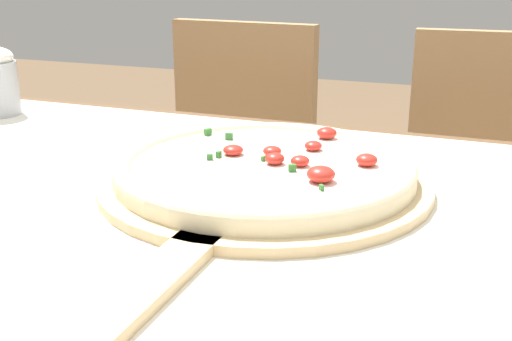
{
  "coord_description": "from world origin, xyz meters",
  "views": [
    {
      "loc": [
        0.28,
        -0.57,
        1.04
      ],
      "look_at": [
        0.03,
        0.1,
        0.81
      ],
      "focal_mm": 45.0,
      "sensor_mm": 36.0,
      "label": 1
    }
  ],
  "objects_px": {
    "chair_right": "(488,212)",
    "pizza": "(265,167)",
    "chair_left": "(228,179)",
    "pizza_peel": "(258,188)"
  },
  "relations": [
    {
      "from": "pizza_peel",
      "to": "chair_right",
      "type": "bearing_deg",
      "value": 69.32
    },
    {
      "from": "pizza",
      "to": "chair_left",
      "type": "relative_size",
      "value": 0.41
    },
    {
      "from": "chair_left",
      "to": "chair_right",
      "type": "distance_m",
      "value": 0.61
    },
    {
      "from": "pizza_peel",
      "to": "chair_left",
      "type": "distance_m",
      "value": 0.83
    },
    {
      "from": "chair_right",
      "to": "pizza_peel",
      "type": "bearing_deg",
      "value": -113.07
    },
    {
      "from": "chair_left",
      "to": "chair_right",
      "type": "height_order",
      "value": "same"
    },
    {
      "from": "chair_right",
      "to": "pizza",
      "type": "bearing_deg",
      "value": -113.65
    },
    {
      "from": "chair_left",
      "to": "chair_right",
      "type": "relative_size",
      "value": 1.0
    },
    {
      "from": "pizza",
      "to": "chair_left",
      "type": "xyz_separation_m",
      "value": [
        -0.35,
        0.68,
        -0.28
      ]
    },
    {
      "from": "pizza_peel",
      "to": "chair_right",
      "type": "height_order",
      "value": "chair_right"
    }
  ]
}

